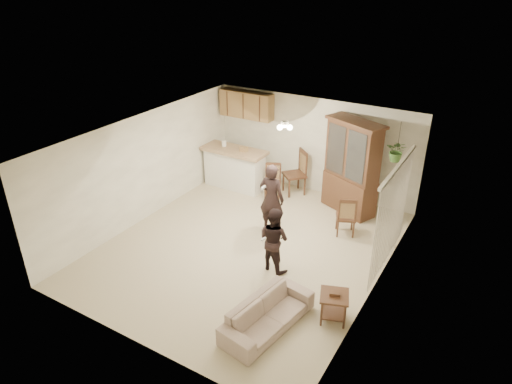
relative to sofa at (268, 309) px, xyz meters
The scene contains 23 objects.
floor 2.46m from the sofa, 129.65° to the left, with size 6.50×6.50×0.00m, color #C5B295.
ceiling 3.23m from the sofa, 129.65° to the left, with size 5.50×6.50×0.02m, color white.
wall_back 5.42m from the sofa, 106.84° to the left, with size 5.50×0.02×2.50m, color white.
wall_front 2.26m from the sofa, 138.32° to the right, with size 5.50×0.02×2.50m, color white.
wall_left 4.77m from the sofa, 156.50° to the left, with size 0.02×6.50×2.50m, color white.
wall_right 2.39m from the sofa, 57.31° to the left, with size 0.02×6.50×2.50m, color white.
breakfast_bar 5.42m from the sofa, 128.86° to the left, with size 1.60×0.55×1.00m, color white.
bar_top 5.46m from the sofa, 128.86° to the left, with size 1.75×0.70×0.08m, color tan.
upper_cabinets 6.27m from the sofa, 124.93° to the left, with size 1.50×0.34×0.70m, color olive.
vertical_blinds 3.09m from the sofa, 67.28° to the left, with size 0.06×2.30×2.10m, color beige, non-canonical shape.
ceiling_fixture 3.92m from the sofa, 113.74° to the left, with size 0.36×0.36×0.20m, color #FFF0BF, non-canonical shape.
hanging_plant 4.58m from the sofa, 80.04° to the left, with size 0.43×0.37×0.48m, color #2F5421.
plant_cord 4.70m from the sofa, 80.04° to the left, with size 0.01×0.01×0.65m, color black.
sofa is the anchor object (origin of this frame).
adult 3.13m from the sofa, 117.92° to the left, with size 0.66×0.43×1.80m, color black.
child 1.68m from the sofa, 115.31° to the left, with size 0.66×0.51×1.35m, color black.
china_hutch 4.62m from the sofa, 93.79° to the left, with size 1.55×1.09×2.28m.
side_table 1.13m from the sofa, 39.39° to the left, with size 0.60×0.60×0.57m.
chair_bar 4.64m from the sofa, 117.91° to the left, with size 0.55×0.55×0.94m.
chair_hutch_left 5.05m from the sofa, 111.56° to the left, with size 0.74×0.74×1.18m.
chair_hutch_right 3.45m from the sofa, 89.40° to the left, with size 0.55×0.55×0.94m.
controller_adult 2.88m from the sofa, 121.50° to the left, with size 0.04×0.14×0.04m, color white.
controller_child 1.48m from the sofa, 122.97° to the left, with size 0.04×0.12×0.04m, color white.
Camera 1 is at (4.36, -6.97, 5.41)m, focal length 32.00 mm.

